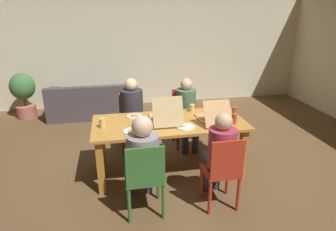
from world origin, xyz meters
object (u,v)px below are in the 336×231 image
Objects in this scene: drinking_glass_1 at (102,123)px; couch at (94,104)px; person_2 at (143,155)px; drinking_glass_2 at (234,119)px; chair_0 at (223,170)px; plate_0 at (134,116)px; drinking_glass_0 at (234,112)px; pizza_box_1 at (165,117)px; plate_1 at (133,131)px; person_1 at (187,108)px; drinking_glass_3 at (192,108)px; chair_2 at (145,177)px; plate_2 at (186,127)px; chair_3 at (132,119)px; pizza_box_0 at (212,117)px; potted_plant at (23,92)px; dining_table at (169,129)px; person_0 at (220,151)px; chair_1 at (184,115)px; person_3 at (132,109)px.

couch is (-0.27, 2.59, -0.56)m from drinking_glass_1.
drinking_glass_2 is (1.28, 0.50, 0.14)m from person_2.
chair_0 reaches higher than plate_0.
couch is at bearing 129.46° from drinking_glass_0.
pizza_box_1 is 2.22× the size of plate_1.
person_1 reaches higher than drinking_glass_3.
plate_2 is at bearing 46.67° from chair_2.
drinking_glass_2 is at bearing -41.99° from chair_3.
pizza_box_1 reaches higher than pizza_box_0.
chair_0 reaches higher than couch.
couch is (-1.57, 2.21, -0.56)m from drinking_glass_3.
potted_plant reaches higher than drinking_glass_0.
chair_3 is at bearing 118.13° from plate_2.
dining_table is 3.67× the size of pizza_box_0.
drinking_glass_2 reaches higher than plate_2.
person_2 reaches higher than chair_3.
person_0 reaches higher than potted_plant.
pizza_box_1 is at bearing 126.94° from plate_2.
chair_3 is at bearing 168.98° from person_1.
drinking_glass_3 reaches higher than dining_table.
pizza_box_1 is at bearing 170.67° from pizza_box_0.
chair_1 reaches higher than chair_0.
chair_1 is 1.20m from plate_2.
chair_0 is at bearing -68.75° from plate_2.
potted_plant is at bearing 146.67° from person_1.
drinking_glass_3 is (0.86, 1.08, 0.13)m from person_2.
plate_0 is at bearing 90.29° from person_2.
person_2 is at bearing -151.95° from drinking_glass_0.
pizza_box_1 is 3.86× the size of drinking_glass_0.
person_2 is 1.39m from drinking_glass_2.
chair_0 and drinking_glass_0 have the same top height.
chair_0 is 1.83m from chair_1.
dining_table is 2.16× the size of potted_plant.
drinking_glass_1 is at bearing 117.46° from chair_2.
potted_plant is at bearing 148.77° from chair_1.
potted_plant is at bearing 121.40° from drinking_glass_1.
chair_1 reaches higher than chair_2.
person_3 is 8.15× the size of drinking_glass_0.
pizza_box_0 is 5.12× the size of drinking_glass_3.
chair_2 is (-0.89, -0.11, -0.18)m from person_0.
pizza_box_0 reaches higher than drinking_glass_3.
chair_2 reaches higher than plate_0.
plate_1 is (-1.09, -0.20, -0.04)m from pizza_box_0.
chair_0 is 4.74m from potted_plant.
person_3 reaches higher than chair_2.
chair_2 is at bearing -90.00° from person_3.
drinking_glass_1 is (-1.47, 0.01, 0.01)m from pizza_box_0.
person_2 reaches higher than couch.
couch is at bearing 114.74° from chair_0.
chair_3 is (0.00, 1.81, -0.02)m from chair_2.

